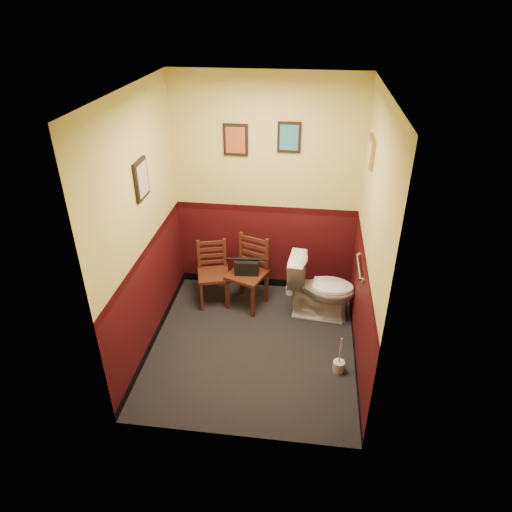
{
  "coord_description": "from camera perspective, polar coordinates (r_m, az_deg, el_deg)",
  "views": [
    {
      "loc": [
        0.52,
        -3.83,
        3.4
      ],
      "look_at": [
        0.0,
        0.25,
        1.0
      ],
      "focal_mm": 32.0,
      "sensor_mm": 36.0,
      "label": 1
    }
  ],
  "objects": [
    {
      "name": "framed_print_left",
      "position": [
        4.52,
        -14.13,
        9.27
      ],
      "size": [
        0.04,
        0.3,
        0.38
      ],
      "color": "black",
      "rests_on": "wall_left"
    },
    {
      "name": "chair_right",
      "position": [
        5.52,
        -0.95,
        -2.13
      ],
      "size": [
        0.53,
        0.53,
        0.89
      ],
      "rotation": [
        0.0,
        0.0,
        -0.36
      ],
      "color": "#431F14",
      "rests_on": "floor"
    },
    {
      "name": "wall_right",
      "position": [
        4.39,
        13.98,
        1.4
      ],
      "size": [
        0.0,
        2.4,
        2.7
      ],
      "primitive_type": "cube",
      "rotation": [
        1.57,
        0.0,
        -1.57
      ],
      "color": "#390B0E",
      "rests_on": "ground"
    },
    {
      "name": "wall_front",
      "position": [
        3.38,
        -3.15,
        -7.18
      ],
      "size": [
        2.2,
        0.0,
        2.7
      ],
      "primitive_type": "cube",
      "rotation": [
        -1.57,
        0.0,
        0.0
      ],
      "color": "#390B0E",
      "rests_on": "ground"
    },
    {
      "name": "framed_print_right",
      "position": [
        4.67,
        14.16,
        12.53
      ],
      "size": [
        0.04,
        0.34,
        0.28
      ],
      "color": "olive",
      "rests_on": "wall_right"
    },
    {
      "name": "tp_stack",
      "position": [
        5.9,
        4.85,
        -4.08
      ],
      "size": [
        0.23,
        0.12,
        0.2
      ],
      "color": "silver",
      "rests_on": "floor"
    },
    {
      "name": "toilet_brush",
      "position": [
        4.89,
        10.3,
        -13.32
      ],
      "size": [
        0.12,
        0.12,
        0.43
      ],
      "color": "silver",
      "rests_on": "floor"
    },
    {
      "name": "handbag",
      "position": [
        5.44,
        -1.16,
        -1.35
      ],
      "size": [
        0.29,
        0.16,
        0.21
      ],
      "rotation": [
        0.0,
        0.0,
        0.07
      ],
      "color": "black",
      "rests_on": "chair_right"
    },
    {
      "name": "wall_left",
      "position": [
        4.64,
        -14.02,
        3.06
      ],
      "size": [
        0.0,
        2.4,
        2.7
      ],
      "primitive_type": "cube",
      "rotation": [
        1.57,
        0.0,
        1.57
      ],
      "color": "#390B0E",
      "rests_on": "ground"
    },
    {
      "name": "framed_print_back_a",
      "position": [
        5.29,
        -2.56,
        14.31
      ],
      "size": [
        0.28,
        0.04,
        0.36
      ],
      "color": "black",
      "rests_on": "wall_back"
    },
    {
      "name": "ceiling",
      "position": [
        3.93,
        -0.49,
        19.98
      ],
      "size": [
        2.2,
        2.4,
        0.0
      ],
      "primitive_type": "cube",
      "rotation": [
        3.14,
        0.0,
        0.0
      ],
      "color": "silver",
      "rests_on": "ground"
    },
    {
      "name": "grab_bar",
      "position": [
        4.79,
        12.79,
        -1.33
      ],
      "size": [
        0.05,
        0.56,
        0.06
      ],
      "color": "silver",
      "rests_on": "wall_right"
    },
    {
      "name": "floor",
      "position": [
        5.15,
        -0.36,
        -11.07
      ],
      "size": [
        2.2,
        2.4,
        0.0
      ],
      "primitive_type": "cube",
      "color": "black",
      "rests_on": "ground"
    },
    {
      "name": "wall_back",
      "position": [
        5.46,
        1.28,
        8.18
      ],
      "size": [
        2.2,
        0.0,
        2.7
      ],
      "primitive_type": "cube",
      "rotation": [
        1.57,
        0.0,
        0.0
      ],
      "color": "#390B0E",
      "rests_on": "ground"
    },
    {
      "name": "chair_left",
      "position": [
        5.62,
        -5.37,
        -2.13
      ],
      "size": [
        0.46,
        0.46,
        0.8
      ],
      "rotation": [
        0.0,
        0.0,
        0.27
      ],
      "color": "#431F14",
      "rests_on": "floor"
    },
    {
      "name": "framed_print_back_b",
      "position": [
        5.21,
        4.16,
        14.58
      ],
      "size": [
        0.26,
        0.04,
        0.34
      ],
      "color": "black",
      "rests_on": "wall_back"
    },
    {
      "name": "toilet",
      "position": [
        5.41,
        8.15,
        -4.0
      ],
      "size": [
        0.83,
        0.52,
        0.77
      ],
      "primitive_type": "imported",
      "rotation": [
        0.0,
        0.0,
        1.47
      ],
      "color": "white",
      "rests_on": "floor"
    }
  ]
}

